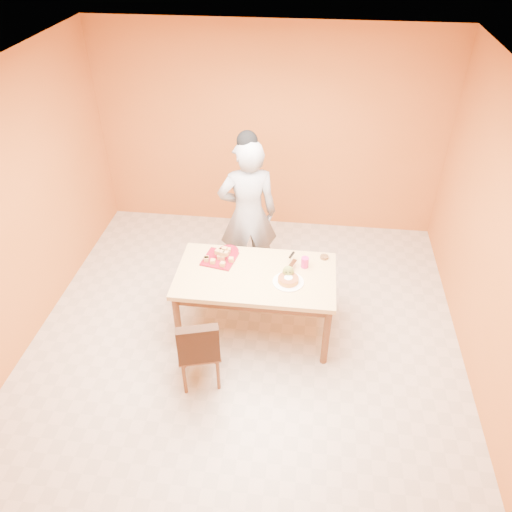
# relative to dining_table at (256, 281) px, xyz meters

# --- Properties ---
(floor) EXTENTS (5.00, 5.00, 0.00)m
(floor) POSITION_rel_dining_table_xyz_m (-0.09, -0.32, -0.67)
(floor) COLOR #BEB5A2
(floor) RESTS_ON ground
(ceiling) EXTENTS (5.00, 5.00, 0.00)m
(ceiling) POSITION_rel_dining_table_xyz_m (-0.09, -0.32, 2.03)
(ceiling) COLOR white
(ceiling) RESTS_ON wall_back
(wall_back) EXTENTS (4.50, 0.00, 4.50)m
(wall_back) POSITION_rel_dining_table_xyz_m (-0.09, 2.18, 0.68)
(wall_back) COLOR #CD6F2F
(wall_back) RESTS_ON floor
(wall_left) EXTENTS (0.00, 5.00, 5.00)m
(wall_left) POSITION_rel_dining_table_xyz_m (-2.34, -0.32, 0.68)
(wall_left) COLOR #CD6F2F
(wall_left) RESTS_ON floor
(wall_right) EXTENTS (0.00, 5.00, 5.00)m
(wall_right) POSITION_rel_dining_table_xyz_m (2.16, -0.32, 0.68)
(wall_right) COLOR #CD6F2F
(wall_right) RESTS_ON floor
(dining_table) EXTENTS (1.60, 0.90, 0.76)m
(dining_table) POSITION_rel_dining_table_xyz_m (0.00, 0.00, 0.00)
(dining_table) COLOR #DAB172
(dining_table) RESTS_ON floor
(dining_chair) EXTENTS (0.49, 0.55, 0.85)m
(dining_chair) POSITION_rel_dining_table_xyz_m (-0.45, -0.76, -0.22)
(dining_chair) COLOR brown
(dining_chair) RESTS_ON floor
(pastry_pile) EXTENTS (0.29, 0.29, 0.09)m
(pastry_pile) POSITION_rel_dining_table_xyz_m (-0.40, 0.19, 0.16)
(pastry_pile) COLOR tan
(pastry_pile) RESTS_ON pastry_platter
(person) EXTENTS (0.76, 0.59, 1.83)m
(person) POSITION_rel_dining_table_xyz_m (-0.19, 0.85, 0.25)
(person) COLOR #959497
(person) RESTS_ON floor
(pastry_platter) EXTENTS (0.38, 0.38, 0.02)m
(pastry_platter) POSITION_rel_dining_table_xyz_m (-0.40, 0.19, 0.10)
(pastry_platter) COLOR maroon
(pastry_platter) RESTS_ON dining_table
(red_dinner_plate) EXTENTS (0.24, 0.24, 0.01)m
(red_dinner_plate) POSITION_rel_dining_table_xyz_m (-0.33, 0.34, 0.10)
(red_dinner_plate) COLOR maroon
(red_dinner_plate) RESTS_ON dining_table
(white_cake_plate) EXTENTS (0.34, 0.34, 0.01)m
(white_cake_plate) POSITION_rel_dining_table_xyz_m (0.33, -0.09, 0.10)
(white_cake_plate) COLOR white
(white_cake_plate) RESTS_ON dining_table
(sponge_cake) EXTENTS (0.25, 0.25, 0.05)m
(sponge_cake) POSITION_rel_dining_table_xyz_m (0.33, -0.09, 0.13)
(sponge_cake) COLOR #EFA13D
(sponge_cake) RESTS_ON white_cake_plate
(cake_server) EXTENTS (0.13, 0.24, 0.01)m
(cake_server) POSITION_rel_dining_table_xyz_m (0.34, 0.09, 0.16)
(cake_server) COLOR white
(cake_server) RESTS_ON sponge_cake
(egg_ornament) EXTENTS (0.12, 0.10, 0.14)m
(egg_ornament) POSITION_rel_dining_table_xyz_m (0.33, -0.02, 0.17)
(egg_ornament) COLOR olive
(egg_ornament) RESTS_ON dining_table
(magenta_glass) EXTENTS (0.09, 0.09, 0.11)m
(magenta_glass) POSITION_rel_dining_table_xyz_m (0.48, 0.18, 0.15)
(magenta_glass) COLOR #CF1F72
(magenta_glass) RESTS_ON dining_table
(checker_tin) EXTENTS (0.10, 0.10, 0.03)m
(checker_tin) POSITION_rel_dining_table_xyz_m (0.68, 0.35, 0.11)
(checker_tin) COLOR #3C2510
(checker_tin) RESTS_ON dining_table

